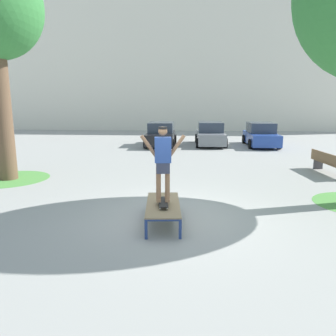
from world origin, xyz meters
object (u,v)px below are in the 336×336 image
object	(u,v)px
skater	(163,159)
car_black	(161,135)
park_bench	(329,163)
skateboard	(163,202)
car_blue	(261,135)
skate_box	(163,206)
car_grey	(210,135)

from	to	relation	value
skater	car_black	xyz separation A→B (m)	(-1.41, 13.86, -0.84)
skater	park_bench	xyz separation A→B (m)	(6.00, 5.89, -1.08)
skateboard	car_blue	bearing A→B (deg)	70.47
skate_box	park_bench	distance (m)	8.33
skateboard	skater	bearing A→B (deg)	97.59
skateboard	skater	world-z (taller)	skater
park_bench	skater	bearing A→B (deg)	-135.54
car_black	car_grey	xyz separation A→B (m)	(3.21, 0.49, 0.00)
skateboard	park_bench	size ratio (longest dim) A/B	0.34
skate_box	skateboard	world-z (taller)	skateboard
park_bench	car_black	bearing A→B (deg)	132.90
park_bench	skate_box	bearing A→B (deg)	-136.18
car_blue	car_black	bearing A→B (deg)	-177.67
car_blue	park_bench	size ratio (longest dim) A/B	1.73
car_blue	park_bench	bearing A→B (deg)	-83.15
skateboard	car_blue	distance (m)	14.98
car_black	car_blue	size ratio (longest dim) A/B	1.00
car_blue	skate_box	bearing A→B (deg)	-109.73
car_black	car_blue	xyz separation A→B (m)	(6.42, 0.26, 0.00)
car_grey	park_bench	xyz separation A→B (m)	(4.20, -8.47, -0.24)
car_grey	park_bench	bearing A→B (deg)	-63.62
car_blue	park_bench	xyz separation A→B (m)	(0.99, -8.23, -0.24)
skateboard	car_grey	bearing A→B (deg)	82.86
car_black	car_grey	bearing A→B (deg)	8.76
car_blue	car_grey	bearing A→B (deg)	175.85
car_grey	park_bench	size ratio (longest dim) A/B	1.74
car_black	car_blue	distance (m)	6.42
skate_box	skater	size ratio (longest dim) A/B	1.16
skateboard	car_black	bearing A→B (deg)	95.81
skate_box	skater	xyz separation A→B (m)	(0.01, -0.12, 1.12)
skateboard	park_bench	bearing A→B (deg)	44.47
skater	park_bench	distance (m)	8.47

